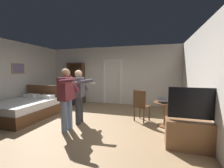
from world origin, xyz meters
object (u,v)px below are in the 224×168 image
at_px(bottle_on_table, 171,100).
at_px(suitcase_dark, 77,100).
at_px(side_table, 165,110).
at_px(laptop, 164,101).
at_px(bookshelf, 76,81).
at_px(bed, 26,108).
at_px(person_striped_shirt, 79,93).
at_px(tv_flatscreen, 196,131).
at_px(wooden_chair, 141,104).
at_px(person_blue_shirt, 67,95).
at_px(suitcase_small, 73,101).

bearing_deg(bottle_on_table, suitcase_dark, 156.14).
xyz_separation_m(side_table, laptop, (-0.04, -0.04, 0.28)).
relative_size(laptop, suitcase_dark, 0.72).
height_order(bookshelf, bottle_on_table, bookshelf).
height_order(bed, person_striped_shirt, person_striped_shirt).
xyz_separation_m(tv_flatscreen, wooden_chair, (-1.21, 1.37, 0.17)).
relative_size(bookshelf, laptop, 5.31).
bearing_deg(person_striped_shirt, bed, 179.76).
distance_m(bed, side_table, 4.57).
distance_m(bookshelf, person_striped_shirt, 3.17).
bearing_deg(bottle_on_table, laptop, 168.06).
bearing_deg(side_table, laptop, -130.43).
xyz_separation_m(person_blue_shirt, person_striped_shirt, (0.04, 0.60, -0.02)).
bearing_deg(bookshelf, laptop, -29.13).
height_order(bottle_on_table, suitcase_dark, bottle_on_table).
height_order(bed, person_blue_shirt, person_blue_shirt).
bearing_deg(suitcase_dark, person_striped_shirt, -61.06).
bearing_deg(suitcase_small, wooden_chair, -29.22).
bearing_deg(wooden_chair, laptop, -21.57).
xyz_separation_m(bed, side_table, (4.55, 0.45, 0.17)).
bearing_deg(wooden_chair, suitcase_dark, 155.04).
relative_size(bed, bookshelf, 1.00).
xyz_separation_m(person_blue_shirt, suitcase_small, (-1.46, 2.71, -0.78)).
bearing_deg(person_blue_shirt, side_table, 22.87).
distance_m(person_blue_shirt, person_striped_shirt, 0.60).
height_order(bed, bookshelf, bookshelf).
bearing_deg(person_striped_shirt, tv_flatscreen, -13.13).
relative_size(bookshelf, bottle_on_table, 8.13).
xyz_separation_m(side_table, wooden_chair, (-0.71, 0.22, 0.07)).
distance_m(tv_flatscreen, person_striped_shirt, 3.10).
xyz_separation_m(laptop, bottle_on_table, (0.18, -0.04, 0.05)).
bearing_deg(suitcase_dark, side_table, -26.90).
bearing_deg(person_blue_shirt, suitcase_small, 118.35).
bearing_deg(tv_flatscreen, bottle_on_table, 108.67).
height_order(person_striped_shirt, suitcase_dark, person_striped_shirt).
bearing_deg(tv_flatscreen, bed, 172.08).
distance_m(tv_flatscreen, laptop, 1.29).
height_order(bookshelf, tv_flatscreen, bookshelf).
bearing_deg(bottle_on_table, bookshelf, 151.50).
relative_size(bottle_on_table, person_blue_shirt, 0.15).
xyz_separation_m(laptop, person_striped_shirt, (-2.44, -0.41, 0.18)).
xyz_separation_m(tv_flatscreen, laptop, (-0.54, 1.11, 0.38)).
height_order(bookshelf, person_blue_shirt, bookshelf).
bearing_deg(tv_flatscreen, wooden_chair, 131.43).
distance_m(suitcase_dark, suitcase_small, 0.17).
bearing_deg(tv_flatscreen, bookshelf, 143.81).
height_order(wooden_chair, suitcase_dark, wooden_chair).
xyz_separation_m(bookshelf, tv_flatscreen, (4.63, -3.39, -0.69)).
height_order(laptop, suitcase_small, laptop).
distance_m(wooden_chair, suitcase_dark, 3.43).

